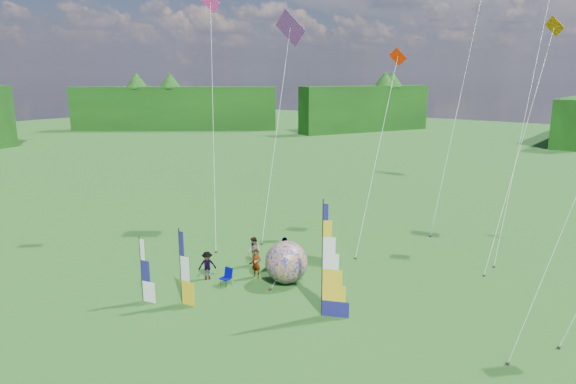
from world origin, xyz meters
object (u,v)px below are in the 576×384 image
Objects in this scene: spectator_b at (254,252)px; spectator_c at (207,265)px; bol_inflatable at (286,262)px; camp_chair at (226,277)px; feather_banner_main at (322,261)px; spectator_a at (256,263)px; spectator_d at (285,253)px; kite_whale at (537,51)px; side_banner_far at (141,270)px; side_banner_left at (180,268)px.

spectator_b reaches higher than spectator_c.
bol_inflatable is 4.29m from spectator_c.
bol_inflatable is 2.39× the size of camp_chair.
feather_banner_main reaches higher than spectator_a.
feather_banner_main is at bearing -29.79° from bol_inflatable.
spectator_d is at bearing 42.41° from spectator_b.
camp_chair is at bearing -134.40° from bol_inflatable.
bol_inflatable is 0.09× the size of kite_whale.
spectator_b is (-6.57, 2.85, -1.81)m from feather_banner_main.
kite_whale is at bearing -113.78° from spectator_d.
side_banner_far is 2.05× the size of spectator_c.
camp_chair is (1.92, 3.78, -1.12)m from side_banner_far.
side_banner_far is at bearing 83.07° from spectator_d.
feather_banner_main is 8.82m from side_banner_far.
spectator_a is 1.94m from camp_chair.
kite_whale reaches higher than spectator_d.
spectator_a is (-5.33, 1.62, -1.86)m from feather_banner_main.
side_banner_left reaches higher than spectator_c.
spectator_d is 19.40m from kite_whale.
spectator_d is at bearing 74.98° from spectator_a.
spectator_a is at bearing 53.60° from side_banner_far.
spectator_b is 3.10m from spectator_c.
side_banner_left is 3.14m from camp_chair.
feather_banner_main reaches higher than bol_inflatable.
spectator_d is at bearing 57.27° from side_banner_far.
side_banner_far reaches higher than camp_chair.
kite_whale is (9.80, 14.71, 11.37)m from spectator_a.
feather_banner_main is 0.22× the size of kite_whale.
kite_whale is (11.73, 16.50, 11.39)m from spectator_c.
feather_banner_main is 2.95× the size of spectator_d.
feather_banner_main is 7.39m from spectator_b.
spectator_a is (2.46, 5.61, -0.79)m from side_banner_far.
side_banner_left is (-6.06, -3.03, -0.82)m from feather_banner_main.
side_banner_far is at bearing -177.53° from feather_banner_main.
side_banner_left is at bearing 16.24° from side_banner_far.
spectator_d is (2.27, 3.86, 0.12)m from spectator_c.
bol_inflatable reaches higher than spectator_b.
side_banner_left is at bearing -115.43° from bol_inflatable.
side_banner_far is at bearing -98.19° from kite_whale.
spectator_c is at bearing -102.52° from kite_whale.
spectator_b reaches higher than spectator_a.
spectator_b is 1.80× the size of camp_chair.
side_banner_far is 0.13× the size of kite_whale.
kite_whale reaches higher than feather_banner_main.
side_banner_far is 1.87× the size of spectator_b.
spectator_a is at bearing -30.63° from spectator_b.
feather_banner_main is at bearing -22.75° from spectator_a.
bol_inflatable is 1.42× the size of spectator_a.
spectator_c is 23.23m from kite_whale.
spectator_a reaches higher than camp_chair.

